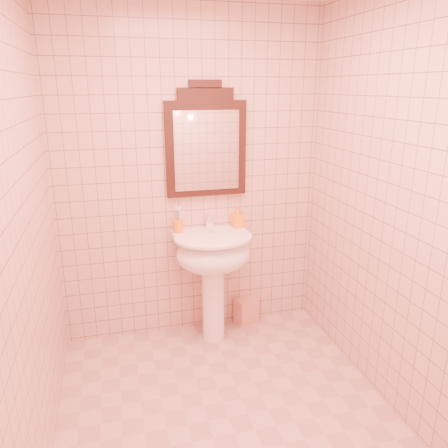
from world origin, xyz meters
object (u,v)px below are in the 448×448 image
object	(u,v)px
toothbrush_cup	(178,226)
soap_dispenser	(237,217)
pedestal_sink	(213,261)
towel	(246,311)
mirror	(206,144)

from	to	relation	value
toothbrush_cup	soap_dispenser	size ratio (longest dim) A/B	1.03
pedestal_sink	toothbrush_cup	size ratio (longest dim) A/B	4.87
soap_dispenser	towel	bearing A→B (deg)	0.95
soap_dispenser	towel	xyz separation A→B (m)	(0.09, 0.02, -0.84)
soap_dispenser	towel	world-z (taller)	soap_dispenser
mirror	toothbrush_cup	xyz separation A→B (m)	(-0.23, -0.06, -0.60)
pedestal_sink	mirror	distance (m)	0.87
mirror	towel	bearing A→B (deg)	-5.78
mirror	soap_dispenser	distance (m)	0.61
mirror	towel	world-z (taller)	mirror
pedestal_sink	soap_dispenser	distance (m)	0.40
mirror	soap_dispenser	bearing A→B (deg)	-12.27
mirror	towel	size ratio (longest dim) A/B	3.77
pedestal_sink	towel	distance (m)	0.66
mirror	soap_dispenser	world-z (taller)	mirror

